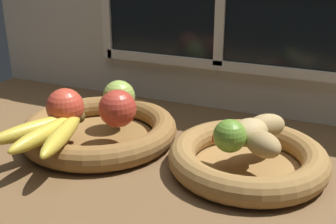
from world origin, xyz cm
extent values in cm
cube|color=brown|center=(0.00, 0.00, -1.50)|extent=(140.00, 90.00, 3.00)
cube|color=silver|center=(0.00, 30.00, 27.50)|extent=(140.00, 3.00, 55.00)
cube|color=white|center=(0.00, 27.50, 12.00)|extent=(64.00, 1.20, 2.40)
cylinder|color=brown|center=(-17.24, -0.99, 0.50)|extent=(23.31, 23.31, 1.00)
torus|color=brown|center=(-17.24, -0.99, 2.58)|extent=(33.58, 33.58, 5.16)
cylinder|color=olive|center=(15.35, -0.99, 0.50)|extent=(20.21, 20.21, 1.00)
torus|color=olive|center=(15.35, -0.99, 2.58)|extent=(29.80, 29.80, 5.16)
sphere|color=#CC422D|center=(-21.42, -6.55, 9.00)|extent=(7.68, 7.68, 7.68)
sphere|color=#99B74C|center=(-15.22, 4.37, 8.73)|extent=(7.15, 7.15, 7.15)
sphere|color=#B73828|center=(-11.18, -3.01, 9.00)|extent=(7.69, 7.69, 7.69)
ellipsoid|color=gold|center=(-22.94, -13.97, 6.79)|extent=(10.17, 18.67, 3.27)
ellipsoid|color=gold|center=(-19.80, -14.66, 6.79)|extent=(4.12, 18.97, 3.27)
ellipsoid|color=gold|center=(-16.60, -14.26, 6.79)|extent=(8.66, 18.97, 3.27)
sphere|color=brown|center=(-19.37, -5.25, 6.79)|extent=(2.94, 2.94, 2.94)
ellipsoid|color=tan|center=(15.35, -0.99, 7.73)|extent=(8.83, 9.44, 5.14)
ellipsoid|color=tan|center=(17.35, 3.41, 7.57)|extent=(8.90, 9.02, 4.83)
ellipsoid|color=#A38451|center=(18.55, -4.19, 7.37)|extent=(8.86, 8.33, 4.41)
sphere|color=olive|center=(12.76, -4.87, 8.15)|extent=(5.98, 5.98, 5.98)
cone|color=red|center=(14.39, -2.54, 6.33)|extent=(10.62, 2.61, 2.35)
camera|label=1|loc=(30.47, -70.89, 38.46)|focal=44.80mm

